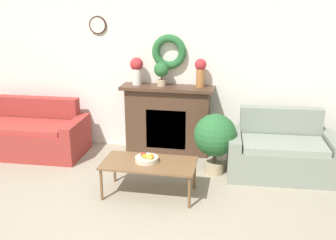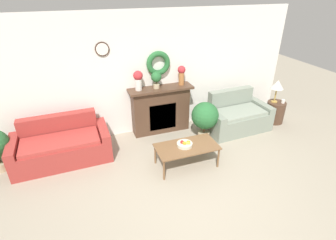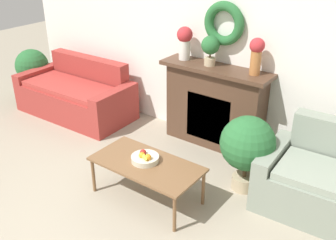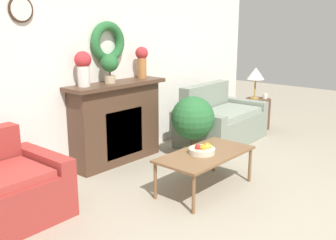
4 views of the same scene
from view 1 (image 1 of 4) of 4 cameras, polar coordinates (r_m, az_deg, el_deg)
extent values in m
plane|color=#9E937F|center=(4.35, -8.01, -16.43)|extent=(16.00, 16.00, 0.00)
cube|color=white|center=(6.26, -0.91, 7.70)|extent=(6.80, 0.06, 2.70)
cylinder|color=#382319|center=(6.42, -10.16, 13.40)|extent=(0.28, 0.02, 0.28)
cylinder|color=white|center=(6.41, -10.19, 13.39)|extent=(0.24, 0.01, 0.24)
torus|color=#286633|center=(6.11, 0.14, 9.85)|extent=(0.53, 0.12, 0.53)
cube|color=#4C3323|center=(6.24, -0.04, -0.16)|extent=(1.31, 0.34, 1.04)
cube|color=black|center=(6.12, -0.31, -1.39)|extent=(0.63, 0.02, 0.63)
cube|color=orange|center=(6.14, -0.33, -2.10)|extent=(0.50, 0.01, 0.34)
cube|color=#4C3323|center=(6.07, -0.10, 4.67)|extent=(1.45, 0.41, 0.05)
cube|color=#9E332D|center=(6.60, -20.06, -3.02)|extent=(1.49, 0.72, 0.44)
cube|color=#9E332D|center=(6.90, -18.51, -0.23)|extent=(1.48, 0.23, 0.84)
cube|color=#9E332D|center=(6.31, -13.15, -2.65)|extent=(0.19, 0.88, 0.58)
cube|color=#AD3832|center=(6.52, -20.30, -0.86)|extent=(1.43, 0.66, 0.08)
cube|color=gray|center=(5.69, 16.22, -5.94)|extent=(1.19, 0.72, 0.44)
cube|color=gray|center=(6.00, 15.85, -2.35)|extent=(1.17, 0.24, 0.90)
cube|color=gray|center=(5.68, 9.50, -4.72)|extent=(0.21, 0.86, 0.58)
cube|color=gray|center=(5.89, 22.57, -5.08)|extent=(0.21, 0.86, 0.58)
cube|color=gray|center=(5.59, 16.45, -3.48)|extent=(1.14, 0.67, 0.08)
cube|color=brown|center=(4.94, -2.76, -6.29)|extent=(1.17, 0.60, 0.03)
cylinder|color=brown|center=(4.96, -9.65, -9.24)|extent=(0.04, 0.04, 0.41)
cylinder|color=brown|center=(4.72, 3.12, -10.45)|extent=(0.04, 0.04, 0.41)
cylinder|color=brown|center=(5.40, -7.79, -6.84)|extent=(0.04, 0.04, 0.41)
cylinder|color=brown|center=(5.18, 3.87, -7.80)|extent=(0.04, 0.04, 0.41)
cylinder|color=beige|center=(4.95, -3.12, -5.70)|extent=(0.29, 0.29, 0.06)
sphere|color=#B2231E|center=(4.96, -3.57, -5.04)|extent=(0.07, 0.07, 0.07)
sphere|color=orange|center=(4.90, -2.51, -5.34)|extent=(0.07, 0.07, 0.07)
sphere|color=orange|center=(4.91, -3.40, -5.29)|extent=(0.07, 0.07, 0.07)
ellipsoid|color=yellow|center=(4.90, -3.07, -5.32)|extent=(0.17, 0.12, 0.04)
cylinder|color=silver|center=(6.18, -4.54, 6.26)|extent=(0.15, 0.15, 0.25)
sphere|color=#B72D33|center=(6.14, -4.59, 8.10)|extent=(0.20, 0.20, 0.20)
cylinder|color=#AD6B38|center=(6.00, 4.70, 6.08)|extent=(0.13, 0.13, 0.28)
sphere|color=#B72D33|center=(5.96, 4.75, 8.03)|extent=(0.18, 0.18, 0.18)
cylinder|color=tan|center=(6.08, -0.96, 5.42)|extent=(0.14, 0.14, 0.10)
cylinder|color=#4C3823|center=(6.07, -0.97, 6.16)|extent=(0.02, 0.02, 0.06)
sphere|color=#286633|center=(6.04, -0.97, 7.36)|extent=(0.23, 0.23, 0.23)
cylinder|color=tan|center=(5.68, 6.67, -6.91)|extent=(0.27, 0.27, 0.16)
cylinder|color=#4C3823|center=(5.62, 6.73, -5.41)|extent=(0.04, 0.04, 0.16)
sphere|color=#286633|center=(5.50, 6.86, -2.18)|extent=(0.60, 0.60, 0.60)
camera|label=2|loc=(2.96, -71.45, 21.03)|focal=28.00mm
camera|label=3|loc=(2.11, 47.47, 18.65)|focal=42.00mm
camera|label=4|loc=(4.90, -55.18, 3.33)|focal=42.00mm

